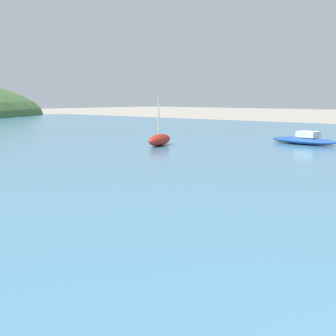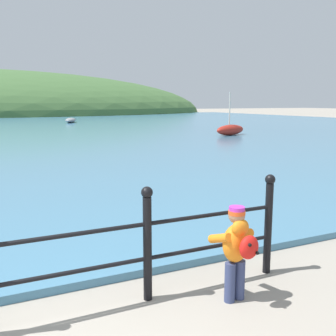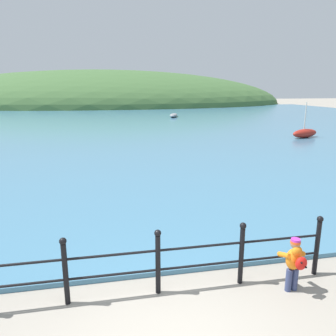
# 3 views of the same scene
# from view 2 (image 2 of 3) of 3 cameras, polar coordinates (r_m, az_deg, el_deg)

# --- Properties ---
(child_in_coat) EXTENTS (0.40, 0.54, 1.00)m
(child_in_coat) POSITION_cam_2_polar(r_m,az_deg,el_deg) (4.12, 10.00, -10.95)
(child_in_coat) COLOR navy
(child_in_coat) RESTS_ON ground
(boat_white_sailboat) EXTENTS (1.77, 2.92, 0.45)m
(boat_white_sailboat) POSITION_cam_2_polar(r_m,az_deg,el_deg) (38.39, -13.96, 6.75)
(boat_white_sailboat) COLOR gray
(boat_white_sailboat) RESTS_ON water
(boat_green_fishing) EXTENTS (2.46, 1.43, 2.50)m
(boat_green_fishing) POSITION_cam_2_polar(r_m,az_deg,el_deg) (23.44, 9.03, 5.50)
(boat_green_fishing) COLOR maroon
(boat_green_fishing) RESTS_ON water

